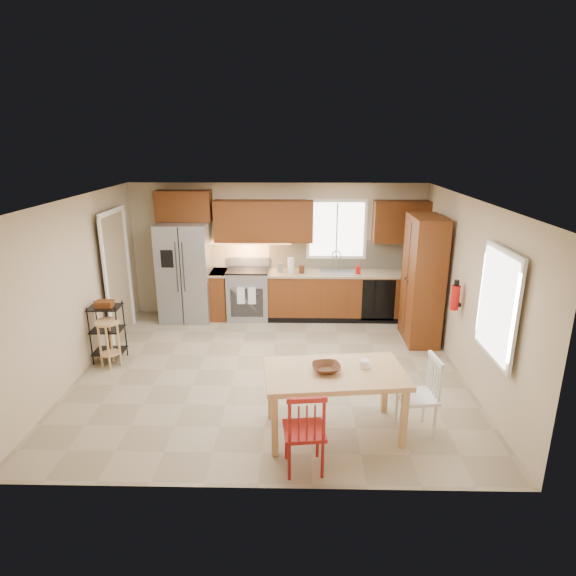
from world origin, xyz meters
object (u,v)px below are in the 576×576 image
Objects in this scene: table_bowl at (326,372)px; utility_cart at (108,333)px; soap_bottle at (358,269)px; chair_white at (417,395)px; chair_red at (304,429)px; table_jar at (365,366)px; refrigerator at (185,272)px; range_stove at (248,294)px; pantry at (423,280)px; dining_table at (334,403)px; fire_extinguisher at (455,298)px; bar_stool at (109,344)px.

table_bowl is 0.35× the size of utility_cart.
chair_white is at bearing -85.65° from soap_bottle.
chair_red is at bearing -41.79° from utility_cart.
table_bowl is at bearing 86.22° from chair_white.
chair_red is at bearing -132.83° from table_jar.
refrigerator reaches higher than utility_cart.
table_bowl is at bearing 62.31° from chair_red.
range_stove is 0.44× the size of pantry.
table_jar is (1.70, -3.62, 0.34)m from range_stove.
dining_table is 1.70× the size of chair_red.
soap_bottle is 1.31m from pantry.
fire_extinguisher is 2.19m from table_jar.
fire_extinguisher is 0.23× the size of dining_table.
soap_bottle is (2.03, -0.08, 0.54)m from range_stove.
table_bowl reaches higher than dining_table.
pantry is 5.83× the size of fire_extinguisher.
table_jar is at bearing 40.66° from chair_red.
chair_red is 3.85m from utility_cart.
chair_white is at bearing -104.17° from pantry.
refrigerator is 1.97× the size of chair_red.
soap_bottle is at bearing 84.60° from table_jar.
dining_table is at bearing -164.05° from table_jar.
dining_table is at bearing -55.63° from refrigerator.
soap_bottle is at bearing 27.97° from bar_stool.
soap_bottle is 0.53× the size of fire_extinguisher.
pantry is at bearing 52.72° from dining_table.
pantry is 3.96m from chair_red.
table_bowl is at bearing 173.49° from dining_table.
pantry is at bearing 57.74° from table_bowl.
table_bowl is 3.70m from utility_cart.
refrigerator is 1.97× the size of chair_white.
table_jar is at bearing -27.17° from utility_cart.
soap_bottle is 0.21× the size of utility_cart.
chair_red reaches higher than dining_table.
refrigerator is 3.18m from soap_bottle.
range_stove reaches higher than table_bowl.
refrigerator is at bearing 155.48° from fire_extinguisher.
chair_red is at bearing -103.49° from soap_bottle.
soap_bottle is at bearing 72.93° from dining_table.
utility_cart is at bearing 60.80° from chair_white.
table_jar is at bearing 78.95° from chair_white.
fire_extinguisher reaches higher than utility_cart.
bar_stool is (-0.71, -2.03, -0.55)m from refrigerator.
dining_table is 1.70× the size of chair_white.
fire_extinguisher reaches higher than range_stove.
pantry is 3.25m from dining_table.
pantry is 2.28× the size of chair_red.
pantry is at bearing 64.03° from table_jar.
table_jar is (-0.33, -3.54, -0.19)m from soap_bottle.
chair_red reaches higher than range_stove.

